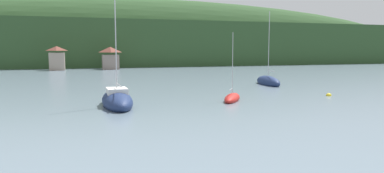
{
  "coord_description": "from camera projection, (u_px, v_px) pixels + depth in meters",
  "views": [
    {
      "loc": [
        -6.88,
        26.85,
        5.16
      ],
      "look_at": [
        0.0,
        48.74,
        2.67
      ],
      "focal_mm": 32.9,
      "sensor_mm": 36.0,
      "label": 1
    }
  ],
  "objects": [
    {
      "name": "wooded_hillside",
      "position": [
        125.0,
        48.0,
        119.79
      ],
      "size": [
        352.0,
        44.72,
        36.34
      ],
      "color": "#2D4C28",
      "rests_on": "ground_plane"
    },
    {
      "name": "sailboat_far_5",
      "position": [
        268.0,
        82.0,
        50.24
      ],
      "size": [
        2.91,
        7.25,
        10.83
      ],
      "rotation": [
        0.0,
        0.0,
        1.44
      ],
      "color": "navy",
      "rests_on": "ground_plane"
    },
    {
      "name": "mooring_buoy_near",
      "position": [
        329.0,
        96.0,
        38.44
      ],
      "size": [
        0.6,
        0.6,
        0.6
      ],
      "primitive_type": "sphere",
      "color": "yellow",
      "rests_on": "ground_plane"
    },
    {
      "name": "sailboat_mid_6",
      "position": [
        232.0,
        98.0,
        34.92
      ],
      "size": [
        3.74,
        4.72,
        6.99
      ],
      "rotation": [
        0.0,
        0.0,
        0.99
      ],
      "color": "red",
      "rests_on": "ground_plane"
    },
    {
      "name": "sailboat_mid_8",
      "position": [
        117.0,
        100.0,
        31.62
      ],
      "size": [
        2.7,
        7.86,
        10.78
      ],
      "rotation": [
        0.0,
        0.0,
        1.58
      ],
      "color": "navy",
      "rests_on": "ground_plane"
    },
    {
      "name": "shore_building_west",
      "position": [
        57.0,
        59.0,
        83.16
      ],
      "size": [
        3.6,
        3.24,
        5.71
      ],
      "color": "gray",
      "rests_on": "ground_plane"
    },
    {
      "name": "shore_building_westcentral",
      "position": [
        110.0,
        58.0,
        87.34
      ],
      "size": [
        4.17,
        4.29,
        5.58
      ],
      "color": "gray",
      "rests_on": "ground_plane"
    }
  ]
}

